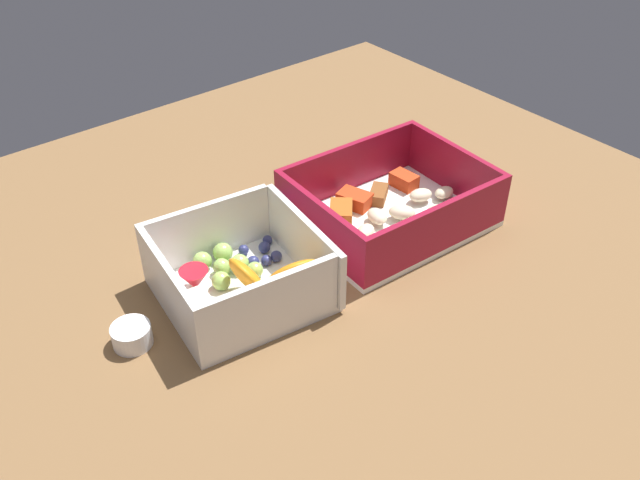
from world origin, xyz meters
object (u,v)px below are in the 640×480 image
object	(u,v)px
pasta_container	(389,208)
paper_cup_liner	(132,335)
candy_bar	(264,209)
fruit_bowl	(241,277)

from	to	relation	value
pasta_container	paper_cup_liner	distance (cm)	28.55
pasta_container	candy_bar	distance (cm)	13.09
fruit_bowl	candy_bar	bearing A→B (deg)	45.99
paper_cup_liner	candy_bar	bearing A→B (deg)	23.72
paper_cup_liner	fruit_bowl	bearing A→B (deg)	-4.43
fruit_bowl	paper_cup_liner	bearing A→B (deg)	175.57
candy_bar	paper_cup_liner	size ratio (longest dim) A/B	2.10
pasta_container	fruit_bowl	bearing A→B (deg)	-176.76
fruit_bowl	paper_cup_liner	world-z (taller)	fruit_bowl
pasta_container	fruit_bowl	size ratio (longest dim) A/B	1.28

